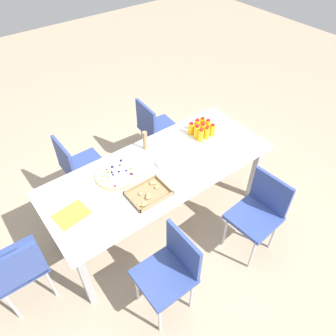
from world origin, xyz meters
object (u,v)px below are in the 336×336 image
object	(u,v)px
juice_bottle_0	(202,123)
paper_folder	(72,215)
juice_bottle_4	(203,129)
juice_bottle_8	(201,136)
chair_near_right	(78,165)
chair_far_left	(259,210)
fruit_pizza	(116,174)
plate_stack	(167,162)
party_table	(159,172)
chair_far_right	(171,269)
chair_near_left	(155,127)
juice_bottle_1	(197,125)
snack_tray	(148,194)
napkin_stack	(240,142)
juice_bottle_3	(208,126)
cardboard_tube	(145,141)
juice_bottle_2	(191,129)
juice_bottle_7	(207,133)
juice_bottle_5	(197,132)
juice_bottle_6	(212,130)
chair_end	(17,268)

from	to	relation	value
juice_bottle_0	paper_folder	size ratio (longest dim) A/B	0.52
juice_bottle_4	juice_bottle_8	xyz separation A→B (m)	(0.08, 0.06, 0.00)
chair_near_right	chair_far_left	size ratio (longest dim) A/B	1.00
fruit_pizza	plate_stack	bearing A→B (deg)	161.88
party_table	chair_far_right	size ratio (longest dim) A/B	2.58
chair_near_left	plate_stack	world-z (taller)	chair_near_left
juice_bottle_1	snack_tray	distance (m)	0.99
juice_bottle_1	napkin_stack	world-z (taller)	juice_bottle_1
chair_near_right	juice_bottle_3	size ratio (longest dim) A/B	5.58
napkin_stack	chair_far_left	bearing A→B (deg)	62.11
chair_near_right	cardboard_tube	xyz separation A→B (m)	(-0.54, 0.45, 0.34)
chair_far_left	juice_bottle_2	distance (m)	1.04
juice_bottle_8	juice_bottle_7	bearing A→B (deg)	175.18
chair_near_left	chair_far_right	world-z (taller)	same
snack_tray	juice_bottle_0	bearing A→B (deg)	-156.70
juice_bottle_1	juice_bottle_5	world-z (taller)	juice_bottle_5
juice_bottle_7	cardboard_tube	xyz separation A→B (m)	(0.57, -0.24, 0.04)
juice_bottle_0	napkin_stack	size ratio (longest dim) A/B	0.91
chair_near_right	snack_tray	size ratio (longest dim) A/B	2.47
juice_bottle_8	juice_bottle_2	bearing A→B (deg)	-90.21
juice_bottle_5	chair_near_left	bearing A→B (deg)	-86.61
chair_far_right	juice_bottle_2	size ratio (longest dim) A/B	6.12
chair_far_left	juice_bottle_6	bearing A→B (deg)	-15.41
chair_far_left	juice_bottle_2	size ratio (longest dim) A/B	6.12
juice_bottle_0	juice_bottle_4	size ratio (longest dim) A/B	1.01
chair_end	juice_bottle_5	size ratio (longest dim) A/B	5.66
juice_bottle_6	napkin_stack	world-z (taller)	juice_bottle_6
chair_near_right	juice_bottle_4	distance (m)	1.32
juice_bottle_4	juice_bottle_0	bearing A→B (deg)	-129.98
chair_near_left	juice_bottle_5	world-z (taller)	juice_bottle_5
party_table	juice_bottle_6	bearing A→B (deg)	-175.22
chair_near_left	cardboard_tube	size ratio (longest dim) A/B	4.16
juice_bottle_5	chair_end	bearing A→B (deg)	4.66
juice_bottle_5	fruit_pizza	bearing A→B (deg)	-1.21
chair_near_right	napkin_stack	distance (m)	1.66
juice_bottle_8	cardboard_tube	xyz separation A→B (m)	(0.50, -0.23, 0.03)
chair_far_left	chair_end	world-z (taller)	same
juice_bottle_0	fruit_pizza	distance (m)	1.07
party_table	juice_bottle_4	distance (m)	0.66
napkin_stack	party_table	bearing A→B (deg)	-13.69
chair_end	napkin_stack	xyz separation A→B (m)	(-2.22, 0.17, 0.25)
fruit_pizza	napkin_stack	bearing A→B (deg)	163.72
chair_far_left	juice_bottle_7	xyz separation A→B (m)	(-0.09, -0.84, 0.31)
fruit_pizza	snack_tray	bearing A→B (deg)	104.65
juice_bottle_0	juice_bottle_7	distance (m)	0.17
chair_far_left	juice_bottle_5	distance (m)	0.96
juice_bottle_1	napkin_stack	xyz separation A→B (m)	(-0.21, 0.41, -0.06)
juice_bottle_2	juice_bottle_5	xyz separation A→B (m)	(-0.01, 0.08, 0.01)
juice_bottle_4	juice_bottle_7	xyz separation A→B (m)	(0.01, 0.07, 0.00)
juice_bottle_4	juice_bottle_6	bearing A→B (deg)	134.62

